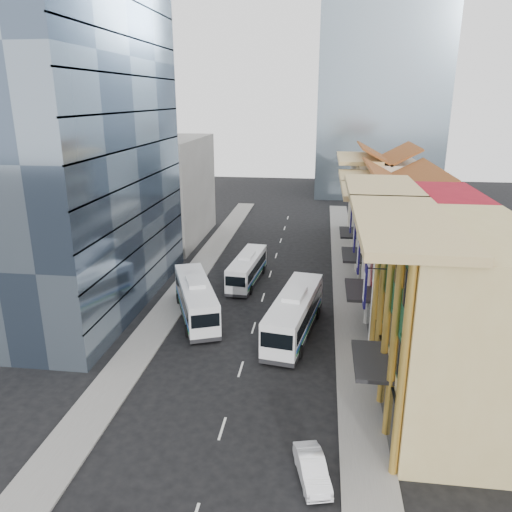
# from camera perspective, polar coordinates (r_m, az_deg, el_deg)

# --- Properties ---
(ground) EXTENTS (200.00, 200.00, 0.00)m
(ground) POSITION_cam_1_polar(r_m,az_deg,el_deg) (31.34, -4.26, -20.14)
(ground) COLOR black
(ground) RESTS_ON ground
(sidewalk_right) EXTENTS (3.00, 90.00, 0.15)m
(sidewalk_right) POSITION_cam_1_polar(r_m,az_deg,el_deg) (50.07, 10.55, -5.08)
(sidewalk_right) COLOR slate
(sidewalk_right) RESTS_ON ground
(sidewalk_left) EXTENTS (3.00, 90.00, 0.15)m
(sidewalk_left) POSITION_cam_1_polar(r_m,az_deg,el_deg) (51.88, -8.58, -4.15)
(sidewalk_left) COLOR slate
(sidewalk_left) RESTS_ON ground
(shophouse_tan) EXTENTS (8.00, 14.00, 12.00)m
(shophouse_tan) POSITION_cam_1_polar(r_m,az_deg,el_deg) (33.15, 22.05, -7.16)
(shophouse_tan) COLOR tan
(shophouse_tan) RESTS_ON ground
(shophouse_red) EXTENTS (8.00, 10.00, 12.00)m
(shophouse_red) POSITION_cam_1_polar(r_m,az_deg,el_deg) (44.08, 18.42, -0.67)
(shophouse_red) COLOR maroon
(shophouse_red) RESTS_ON ground
(shophouse_cream_near) EXTENTS (8.00, 9.00, 10.00)m
(shophouse_cream_near) POSITION_cam_1_polar(r_m,az_deg,el_deg) (53.32, 16.55, 1.50)
(shophouse_cream_near) COLOR beige
(shophouse_cream_near) RESTS_ON ground
(shophouse_cream_mid) EXTENTS (8.00, 9.00, 10.00)m
(shophouse_cream_mid) POSITION_cam_1_polar(r_m,az_deg,el_deg) (61.94, 15.36, 3.80)
(shophouse_cream_mid) COLOR beige
(shophouse_cream_mid) RESTS_ON ground
(shophouse_cream_far) EXTENTS (8.00, 12.00, 11.00)m
(shophouse_cream_far) POSITION_cam_1_polar(r_m,az_deg,el_deg) (72.01, 14.35, 6.18)
(shophouse_cream_far) COLOR beige
(shophouse_cream_far) RESTS_ON ground
(office_tower) EXTENTS (12.00, 26.00, 30.00)m
(office_tower) POSITION_cam_1_polar(r_m,az_deg,el_deg) (48.83, -20.24, 11.70)
(office_tower) COLOR #3B495D
(office_tower) RESTS_ON ground
(office_block_far) EXTENTS (10.00, 18.00, 14.00)m
(office_block_far) POSITION_cam_1_polar(r_m,az_deg,el_deg) (70.61, -10.30, 7.47)
(office_block_far) COLOR gray
(office_block_far) RESTS_ON ground
(bus_left_near) EXTENTS (6.73, 11.58, 3.66)m
(bus_left_near) POSITION_cam_1_polar(r_m,az_deg,el_deg) (45.64, -6.89, -4.81)
(bus_left_near) COLOR silver
(bus_left_near) RESTS_ON ground
(bus_left_far) EXTENTS (3.22, 10.20, 3.22)m
(bus_left_far) POSITION_cam_1_polar(r_m,az_deg,el_deg) (53.78, -1.01, -1.40)
(bus_left_far) COLOR silver
(bus_left_far) RESTS_ON ground
(bus_right) EXTENTS (4.69, 12.30, 3.85)m
(bus_right) POSITION_cam_1_polar(r_m,az_deg,el_deg) (42.21, 4.40, -6.52)
(bus_right) COLOR white
(bus_right) RESTS_ON ground
(sedan_right) EXTENTS (2.27, 4.09, 1.28)m
(sedan_right) POSITION_cam_1_polar(r_m,az_deg,el_deg) (28.55, 6.42, -23.00)
(sedan_right) COLOR white
(sedan_right) RESTS_ON ground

